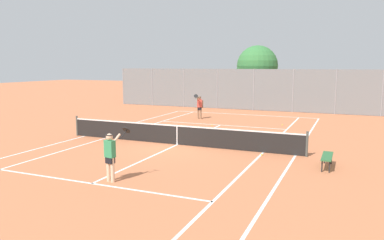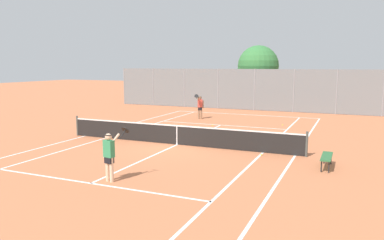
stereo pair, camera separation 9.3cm
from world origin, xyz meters
The scene contains 11 objects.
ground_plane centered at (0.00, 0.00, 0.00)m, with size 120.00×120.00×0.00m, color #C67047.
court_line_markings centered at (0.00, 0.00, 0.00)m, with size 11.10×23.90×0.01m.
tennis_net centered at (0.00, 0.00, 0.51)m, with size 12.00×0.10×1.07m.
player_near_side centered at (0.44, -5.98, 0.93)m, with size 0.75×0.72×1.77m.
player_far_left centered at (-2.26, 8.44, 0.93)m, with size 0.44×0.89×1.77m.
loose_tennis_ball_0 centered at (4.19, -0.51, 0.03)m, with size 0.07×0.07×0.07m, color #D1DB33.
loose_tennis_ball_1 centered at (-0.39, 5.93, 0.03)m, with size 0.07×0.07×0.07m, color #D1DB33.
loose_tennis_ball_2 centered at (3.62, 7.81, 0.03)m, with size 0.07×0.07×0.07m, color #D1DB33.
courtside_bench centered at (6.83, -1.46, 0.41)m, with size 0.36×1.50×0.47m.
back_fence centered at (0.00, 14.92, 1.73)m, with size 25.75×0.08×3.46m.
tree_behind_left centered at (-0.47, 17.37, 3.55)m, with size 3.63×3.63×5.49m.
Camera 2 is at (7.60, -15.77, 3.79)m, focal length 35.00 mm.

